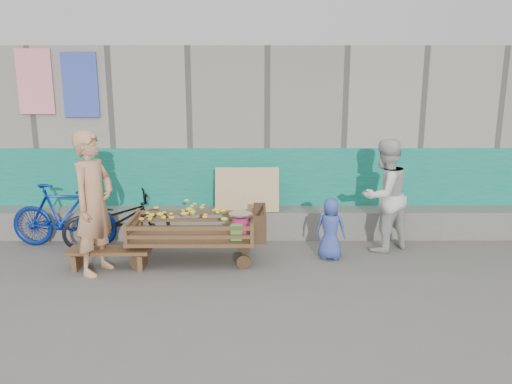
{
  "coord_description": "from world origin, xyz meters",
  "views": [
    {
      "loc": [
        0.41,
        -5.39,
        2.53
      ],
      "look_at": [
        0.44,
        1.2,
        1.0
      ],
      "focal_mm": 35.0,
      "sensor_mm": 36.0,
      "label": 1
    }
  ],
  "objects_px": {
    "vendor_man": "(94,203)",
    "child": "(331,229)",
    "bicycle_blue": "(64,216)",
    "banana_cart": "(190,223)",
    "bench": "(109,254)",
    "bicycle_dark": "(117,220)",
    "woman": "(384,195)"
  },
  "relations": [
    {
      "from": "vendor_man",
      "to": "child",
      "type": "xyz_separation_m",
      "value": [
        3.14,
        0.48,
        -0.5
      ]
    },
    {
      "from": "bicycle_blue",
      "to": "child",
      "type": "bearing_deg",
      "value": -93.34
    },
    {
      "from": "banana_cart",
      "to": "bench",
      "type": "relative_size",
      "value": 1.73
    },
    {
      "from": "banana_cart",
      "to": "bicycle_dark",
      "type": "relative_size",
      "value": 1.18
    },
    {
      "from": "bench",
      "to": "bicycle_blue",
      "type": "relative_size",
      "value": 0.67
    },
    {
      "from": "banana_cart",
      "to": "child",
      "type": "xyz_separation_m",
      "value": [
        1.97,
        0.07,
        -0.1
      ]
    },
    {
      "from": "bicycle_dark",
      "to": "bicycle_blue",
      "type": "height_order",
      "value": "bicycle_blue"
    },
    {
      "from": "bench",
      "to": "child",
      "type": "distance_m",
      "value": 3.05
    },
    {
      "from": "banana_cart",
      "to": "bicycle_dark",
      "type": "height_order",
      "value": "bicycle_dark"
    },
    {
      "from": "bicycle_blue",
      "to": "banana_cart",
      "type": "bearing_deg",
      "value": -102.6
    },
    {
      "from": "child",
      "to": "bicycle_blue",
      "type": "xyz_separation_m",
      "value": [
        -3.94,
        0.53,
        0.05
      ]
    },
    {
      "from": "child",
      "to": "bicycle_dark",
      "type": "xyz_separation_m",
      "value": [
        -3.14,
        0.53,
        -0.02
      ]
    },
    {
      "from": "banana_cart",
      "to": "bicycle_blue",
      "type": "bearing_deg",
      "value": 163.03
    },
    {
      "from": "bench",
      "to": "woman",
      "type": "relative_size",
      "value": 0.66
    },
    {
      "from": "woman",
      "to": "bicycle_dark",
      "type": "height_order",
      "value": "woman"
    },
    {
      "from": "bicycle_dark",
      "to": "woman",
      "type": "bearing_deg",
      "value": -112.13
    },
    {
      "from": "vendor_man",
      "to": "child",
      "type": "relative_size",
      "value": 2.13
    },
    {
      "from": "banana_cart",
      "to": "vendor_man",
      "type": "relative_size",
      "value": 1.0
    },
    {
      "from": "banana_cart",
      "to": "vendor_man",
      "type": "xyz_separation_m",
      "value": [
        -1.18,
        -0.41,
        0.39
      ]
    },
    {
      "from": "bicycle_dark",
      "to": "bicycle_blue",
      "type": "bearing_deg",
      "value": 69.98
    },
    {
      "from": "bench",
      "to": "bicycle_dark",
      "type": "distance_m",
      "value": 0.93
    },
    {
      "from": "banana_cart",
      "to": "woman",
      "type": "distance_m",
      "value": 2.85
    },
    {
      "from": "vendor_man",
      "to": "woman",
      "type": "relative_size",
      "value": 1.13
    },
    {
      "from": "banana_cart",
      "to": "woman",
      "type": "height_order",
      "value": "woman"
    },
    {
      "from": "bench",
      "to": "woman",
      "type": "bearing_deg",
      "value": 10.93
    },
    {
      "from": "woman",
      "to": "bicycle_dark",
      "type": "relative_size",
      "value": 1.04
    },
    {
      "from": "child",
      "to": "woman",
      "type": "bearing_deg",
      "value": -142.21
    },
    {
      "from": "woman",
      "to": "child",
      "type": "xyz_separation_m",
      "value": [
        -0.83,
        -0.39,
        -0.39
      ]
    },
    {
      "from": "bicycle_dark",
      "to": "child",
      "type": "bearing_deg",
      "value": -119.66
    },
    {
      "from": "bench",
      "to": "woman",
      "type": "xyz_separation_m",
      "value": [
        3.86,
        0.75,
        0.63
      ]
    },
    {
      "from": "bench",
      "to": "bicycle_dark",
      "type": "bearing_deg",
      "value": 97.59
    },
    {
      "from": "bicycle_dark",
      "to": "banana_cart",
      "type": "bearing_deg",
      "value": -137.18
    }
  ]
}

